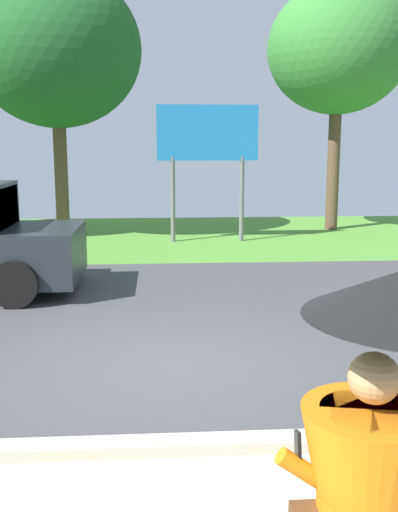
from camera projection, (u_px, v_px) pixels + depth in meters
name	position (u px, v px, depth m)	size (l,w,h in m)	color
ground_plane	(169.00, 303.00, 9.93)	(40.00, 22.00, 0.20)	#424244
monk_pedestrian	(376.00, 489.00, 2.60)	(1.05, 0.96, 2.13)	orange
roadside_billboard	(208.00, 143.00, 15.39)	(2.60, 0.12, 3.50)	slate
tree_left_far	(338.00, 50.00, 17.09)	(4.02, 4.02, 7.00)	brown
tree_right_mid	(56.00, 50.00, 15.74)	(4.48, 4.48, 7.00)	brown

